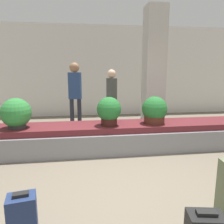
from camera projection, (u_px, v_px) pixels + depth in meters
ground_plane at (131, 195)px, 2.90m from camera, size 18.00×18.00×0.00m
back_wall at (98, 71)px, 7.86m from camera, size 18.00×0.06×3.20m
carousel at (112, 137)px, 4.55m from camera, size 8.30×0.93×0.54m
pillar at (154, 71)px, 5.63m from camera, size 0.50×0.50×3.20m
potted_plant_0 at (16, 114)px, 4.13m from camera, size 0.56×0.56×0.58m
potted_plant_1 at (109, 111)px, 4.32m from camera, size 0.49×0.49×0.57m
potted_plant_2 at (154, 111)px, 4.50m from camera, size 0.52×0.52×0.56m
traveler_0 at (75, 90)px, 5.80m from camera, size 0.35×0.26×1.83m
traveler_1 at (112, 95)px, 5.90m from camera, size 0.31×0.36×1.65m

